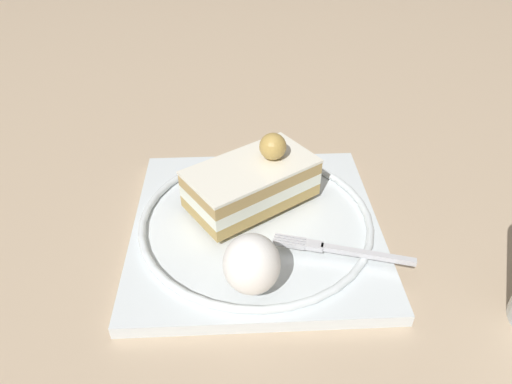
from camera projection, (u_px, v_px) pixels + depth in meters
name	position (u px, v px, depth m)	size (l,w,h in m)	color
ground_plane	(250.00, 220.00, 0.48)	(2.40, 2.40, 0.00)	tan
dessert_plate	(256.00, 224.00, 0.46)	(0.29, 0.29, 0.02)	white
cake_slice	(254.00, 181.00, 0.46)	(0.14, 0.14, 0.07)	tan
whipped_cream_dollop	(252.00, 264.00, 0.37)	(0.05, 0.05, 0.05)	white
fork	(339.00, 250.00, 0.41)	(0.13, 0.01, 0.00)	silver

